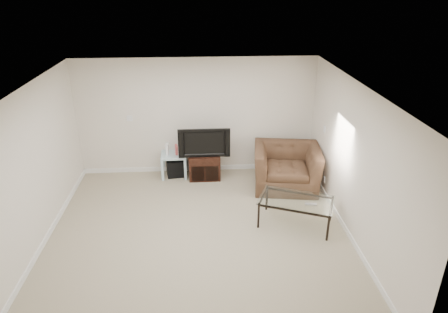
{
  "coord_description": "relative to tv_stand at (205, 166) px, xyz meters",
  "views": [
    {
      "loc": [
        0.07,
        -5.55,
        3.95
      ],
      "look_at": [
        0.5,
        1.2,
        0.9
      ],
      "focal_mm": 32.0,
      "sensor_mm": 36.0,
      "label": 1
    }
  ],
  "objects": [
    {
      "name": "plate_back",
      "position": [
        -1.54,
        0.36,
        0.98
      ],
      "size": [
        0.12,
        0.02,
        0.12
      ],
      "primitive_type": "cube",
      "color": "white",
      "rests_on": "wall_back"
    },
    {
      "name": "coffee_table",
      "position": [
        1.53,
        -1.88,
        -0.03
      ],
      "size": [
        1.42,
        1.12,
        0.49
      ],
      "primitive_type": null,
      "rotation": [
        0.0,
        0.0,
        -0.39
      ],
      "color": "black",
      "rests_on": "floor"
    },
    {
      "name": "game_console",
      "position": [
        -0.78,
        0.13,
        0.35
      ],
      "size": [
        0.06,
        0.17,
        0.23
      ],
      "primitive_type": "cube",
      "rotation": [
        0.0,
        0.0,
        -0.03
      ],
      "color": "white",
      "rests_on": "side_table"
    },
    {
      "name": "ceiling",
      "position": [
        -0.14,
        -2.12,
        2.23
      ],
      "size": [
        5.0,
        5.0,
        0.0
      ],
      "primitive_type": "plane",
      "color": "white",
      "rests_on": "ground"
    },
    {
      "name": "recliner",
      "position": [
        1.65,
        -0.49,
        0.3
      ],
      "size": [
        1.42,
        1.03,
        1.14
      ],
      "primitive_type": "imported",
      "rotation": [
        0.0,
        0.0,
        -0.15
      ],
      "color": "#4E361C",
      "rests_on": "floor"
    },
    {
      "name": "tv_stand",
      "position": [
        0.0,
        0.0,
        0.0
      ],
      "size": [
        0.66,
        0.46,
        0.55
      ],
      "primitive_type": null,
      "rotation": [
        0.0,
        0.0,
        0.0
      ],
      "color": "black",
      "rests_on": "floor"
    },
    {
      "name": "side_table",
      "position": [
        -0.65,
        0.16,
        -0.02
      ],
      "size": [
        0.54,
        0.54,
        0.51
      ],
      "primitive_type": null,
      "rotation": [
        0.0,
        0.0,
        0.02
      ],
      "color": "#AFC2D4",
      "rests_on": "floor"
    },
    {
      "name": "wall_left",
      "position": [
        -2.64,
        -2.12,
        0.98
      ],
      "size": [
        0.02,
        5.0,
        2.5
      ],
      "primitive_type": "cube",
      "color": "silver",
      "rests_on": "ground"
    },
    {
      "name": "game_case",
      "position": [
        -0.59,
        0.14,
        0.34
      ],
      "size": [
        0.07,
        0.15,
        0.2
      ],
      "primitive_type": "cube",
      "rotation": [
        0.0,
        0.0,
        0.12
      ],
      "color": "#CC4C4C",
      "rests_on": "side_table"
    },
    {
      "name": "wall_back",
      "position": [
        -0.14,
        0.38,
        0.98
      ],
      "size": [
        5.0,
        0.02,
        2.5
      ],
      "primitive_type": "cube",
      "color": "silver",
      "rests_on": "ground"
    },
    {
      "name": "subwoofer",
      "position": [
        -0.62,
        0.18,
        -0.09
      ],
      "size": [
        0.45,
        0.45,
        0.39
      ],
      "primitive_type": "cube",
      "rotation": [
        0.0,
        0.0,
        0.15
      ],
      "color": "black",
      "rests_on": "floor"
    },
    {
      "name": "television",
      "position": [
        0.0,
        -0.03,
        0.58
      ],
      "size": [
        0.99,
        0.2,
        0.61
      ],
      "primitive_type": "imported",
      "rotation": [
        0.0,
        0.0,
        0.0
      ],
      "color": "black",
      "rests_on": "tv_stand"
    },
    {
      "name": "plate_right_outlet",
      "position": [
        2.34,
        -0.82,
        0.03
      ],
      "size": [
        0.02,
        0.08,
        0.12
      ],
      "primitive_type": "cube",
      "color": "white",
      "rests_on": "wall_right"
    },
    {
      "name": "floor",
      "position": [
        -0.14,
        -2.12,
        -0.27
      ],
      "size": [
        5.0,
        5.0,
        0.0
      ],
      "primitive_type": "plane",
      "color": "tan",
      "rests_on": "ground"
    },
    {
      "name": "wall_right",
      "position": [
        2.36,
        -2.12,
        0.98
      ],
      "size": [
        0.02,
        5.0,
        2.5
      ],
      "primitive_type": "cube",
      "color": "silver",
      "rests_on": "ground"
    },
    {
      "name": "dvd_player",
      "position": [
        0.0,
        -0.04,
        0.18
      ],
      "size": [
        0.34,
        0.24,
        0.05
      ],
      "primitive_type": "cube",
      "rotation": [
        0.0,
        0.0,
        0.0
      ],
      "color": "black",
      "rests_on": "tv_stand"
    },
    {
      "name": "plate_right_switch",
      "position": [
        2.34,
        -0.52,
        0.98
      ],
      "size": [
        0.02,
        0.09,
        0.13
      ],
      "primitive_type": "cube",
      "color": "white",
      "rests_on": "wall_right"
    },
    {
      "name": "remote",
      "position": [
        1.73,
        -2.06,
        0.23
      ],
      "size": [
        0.2,
        0.08,
        0.02
      ],
      "primitive_type": "cube",
      "rotation": [
        0.0,
        0.0,
        -0.16
      ],
      "color": "#B2B2B7",
      "rests_on": "coffee_table"
    }
  ]
}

